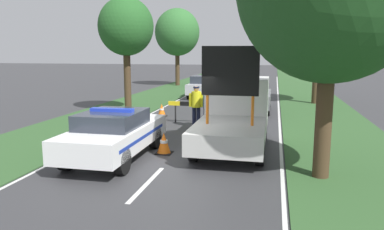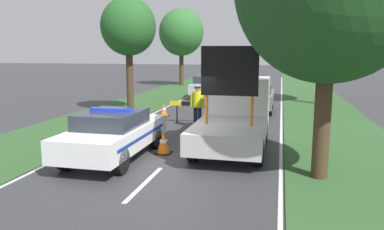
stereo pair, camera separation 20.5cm
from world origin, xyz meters
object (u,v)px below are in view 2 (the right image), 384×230
at_px(police_car, 114,133).
at_px(work_truck, 235,113).
at_px(pedestrian_civilian, 209,104).
at_px(road_barrier, 205,106).
at_px(traffic_cone_near_police, 163,143).
at_px(traffic_cone_centre_front, 164,110).
at_px(roadside_tree_mid_right, 181,32).
at_px(roadside_tree_near_left, 128,27).
at_px(police_officer, 198,103).
at_px(queued_car_sedan_silver, 207,86).
at_px(queued_car_suv_grey, 256,97).
at_px(roadside_tree_mid_left, 324,6).

distance_m(police_car, work_truck, 4.24).
relative_size(police_car, pedestrian_civilian, 2.62).
distance_m(road_barrier, traffic_cone_near_police, 5.26).
bearing_deg(traffic_cone_centre_front, roadside_tree_mid_right, 101.97).
relative_size(pedestrian_civilian, roadside_tree_near_left, 0.29).
bearing_deg(police_officer, queued_car_sedan_silver, -94.45).
relative_size(police_car, police_officer, 2.58).
bearing_deg(traffic_cone_centre_front, queued_car_sedan_silver, 85.85).
bearing_deg(queued_car_sedan_silver, roadside_tree_mid_right, -63.82).
bearing_deg(queued_car_suv_grey, police_car, 70.46).
distance_m(police_car, traffic_cone_centre_front, 7.52).
bearing_deg(pedestrian_civilian, traffic_cone_near_police, -72.66).
relative_size(police_officer, pedestrian_civilian, 1.02).
xyz_separation_m(traffic_cone_near_police, queued_car_suv_grey, (2.31, 9.36, 0.46)).
distance_m(work_truck, queued_car_suv_grey, 7.71).
height_order(pedestrian_civilian, traffic_cone_centre_front, pedestrian_civilian).
height_order(police_car, roadside_tree_mid_right, roadside_tree_mid_right).
bearing_deg(pedestrian_civilian, police_officer, -149.94).
distance_m(queued_car_suv_grey, queued_car_sedan_silver, 6.77).
xyz_separation_m(road_barrier, queued_car_suv_grey, (2.02, 4.12, -0.02)).
relative_size(police_car, queued_car_sedan_silver, 1.14).
height_order(pedestrian_civilian, traffic_cone_near_police, pedestrian_civilian).
bearing_deg(queued_car_sedan_silver, traffic_cone_near_police, 95.69).
bearing_deg(roadside_tree_mid_left, queued_car_sedan_silver, 166.37).
height_order(pedestrian_civilian, roadside_tree_near_left, roadside_tree_near_left).
distance_m(police_car, roadside_tree_mid_right, 25.05).
xyz_separation_m(police_car, pedestrian_civilian, (1.97, 5.13, 0.26)).
xyz_separation_m(work_truck, queued_car_suv_grey, (0.22, 7.70, -0.31)).
distance_m(traffic_cone_near_police, queued_car_sedan_silver, 15.04).
height_order(road_barrier, queued_car_suv_grey, queued_car_suv_grey).
distance_m(roadside_tree_near_left, roadside_tree_mid_right, 16.01).
bearing_deg(road_barrier, queued_car_sedan_silver, 98.68).
bearing_deg(work_truck, traffic_cone_centre_front, -49.25).
height_order(police_officer, queued_car_suv_grey, police_officer).
distance_m(queued_car_suv_grey, roadside_tree_mid_right, 16.73).
relative_size(police_officer, roadside_tree_mid_left, 0.22).
distance_m(pedestrian_civilian, roadside_tree_mid_left, 11.42).
bearing_deg(roadside_tree_mid_right, work_truck, -70.41).
xyz_separation_m(pedestrian_civilian, queued_car_suv_grey, (1.65, 5.07, -0.23)).
distance_m(road_barrier, roadside_tree_near_left, 6.27).
xyz_separation_m(queued_car_sedan_silver, roadside_tree_mid_right, (-4.18, 8.50, 4.19)).
height_order(road_barrier, roadside_tree_near_left, roadside_tree_near_left).
height_order(police_car, queued_car_suv_grey, police_car).
bearing_deg(queued_car_suv_grey, police_officer, 67.29).
xyz_separation_m(traffic_cone_centre_front, queued_car_suv_grey, (4.41, 2.74, 0.48)).
bearing_deg(roadside_tree_mid_right, police_car, -79.83).
bearing_deg(pedestrian_civilian, roadside_tree_mid_right, 134.37).
bearing_deg(roadside_tree_near_left, police_officer, -36.40).
bearing_deg(road_barrier, pedestrian_civilian, -70.47).
bearing_deg(traffic_cone_centre_front, roadside_tree_mid_left, 39.28).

